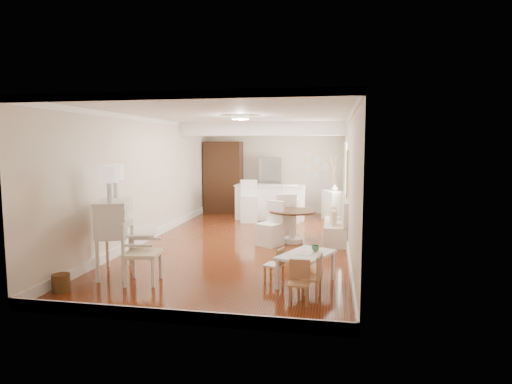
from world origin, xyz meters
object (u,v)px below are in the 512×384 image
(wicker_basket, at_px, (61,283))
(pantry_cabinet, at_px, (223,177))
(slip_chair_far, at_px, (285,214))
(bar_stool_right, at_px, (291,204))
(fridge, at_px, (281,186))
(gustavian_armchair, at_px, (143,252))
(sideboard, at_px, (333,206))
(kids_chair_c, at_px, (299,283))
(dining_table, at_px, (292,226))
(secretary_bureau, at_px, (114,237))
(kids_chair_b, at_px, (274,264))
(bar_stool_left, at_px, (249,201))
(slip_chair_near, at_px, (270,224))
(kids_chair_a, at_px, (310,277))
(kids_table, at_px, (306,269))
(breakfast_counter, at_px, (270,202))

(wicker_basket, distance_m, pantry_cabinet, 7.94)
(wicker_basket, relative_size, slip_chair_far, 0.26)
(bar_stool_right, xyz_separation_m, fridge, (-0.45, 1.44, 0.37))
(gustavian_armchair, xyz_separation_m, slip_chair_far, (1.79, 4.06, 0.02))
(bar_stool_right, distance_m, sideboard, 1.27)
(kids_chair_c, height_order, dining_table, dining_table)
(bar_stool_right, relative_size, fridge, 0.59)
(gustavian_armchair, bearing_deg, secretary_bureau, 52.82)
(bar_stool_right, bearing_deg, kids_chair_b, -104.03)
(kids_chair_c, distance_m, bar_stool_left, 6.46)
(slip_chair_near, distance_m, fridge, 4.36)
(kids_chair_a, height_order, bar_stool_right, bar_stool_right)
(kids_chair_b, distance_m, bar_stool_left, 5.45)
(bar_stool_right, relative_size, pantry_cabinet, 0.46)
(kids_chair_a, distance_m, bar_stool_left, 6.29)
(slip_chair_far, bearing_deg, secretary_bureau, 38.71)
(wicker_basket, height_order, bar_stool_right, bar_stool_right)
(wicker_basket, xyz_separation_m, kids_table, (3.58, 0.98, 0.12))
(kids_chair_a, height_order, bar_stool_left, bar_stool_left)
(dining_table, height_order, sideboard, sideboard)
(dining_table, bearing_deg, bar_stool_left, 121.85)
(bar_stool_left, relative_size, pantry_cabinet, 0.52)
(bar_stool_left, xyz_separation_m, bar_stool_right, (1.19, 0.13, -0.07))
(slip_chair_near, xyz_separation_m, pantry_cabinet, (-2.18, 4.36, 0.67))
(wicker_basket, xyz_separation_m, kids_chair_c, (3.54, 0.11, 0.17))
(kids_chair_a, distance_m, dining_table, 3.61)
(gustavian_armchair, relative_size, breakfast_counter, 0.48)
(kids_chair_c, xyz_separation_m, bar_stool_left, (-1.93, 6.16, 0.29))
(dining_table, bearing_deg, kids_chair_c, -83.14)
(slip_chair_far, relative_size, bar_stool_right, 0.96)
(dining_table, xyz_separation_m, sideboard, (0.89, 2.97, 0.07))
(breakfast_counter, bearing_deg, kids_table, -76.15)
(dining_table, height_order, slip_chair_far, slip_chair_far)
(kids_table, relative_size, breakfast_counter, 0.48)
(kids_chair_b, height_order, bar_stool_left, bar_stool_left)
(wicker_basket, bearing_deg, kids_chair_b, 18.59)
(kids_chair_c, xyz_separation_m, bar_stool_right, (-0.74, 6.28, 0.22))
(bar_stool_left, bearing_deg, fridge, 52.44)
(kids_chair_a, height_order, kids_chair_c, kids_chair_a)
(kids_chair_b, relative_size, fridge, 0.31)
(dining_table, relative_size, bar_stool_left, 0.89)
(slip_chair_far, relative_size, pantry_cabinet, 0.44)
(kids_chair_c, relative_size, pantry_cabinet, 0.26)
(slip_chair_near, bearing_deg, dining_table, 70.60)
(slip_chair_near, height_order, breakfast_counter, breakfast_counter)
(secretary_bureau, bearing_deg, bar_stool_right, 45.77)
(fridge, bearing_deg, slip_chair_near, -86.31)
(slip_chair_far, distance_m, sideboard, 2.49)
(bar_stool_left, bearing_deg, kids_chair_c, -84.86)
(slip_chair_far, distance_m, bar_stool_left, 2.01)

